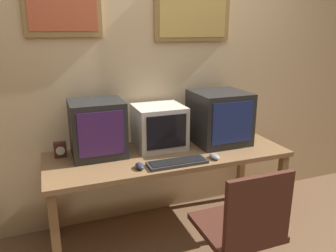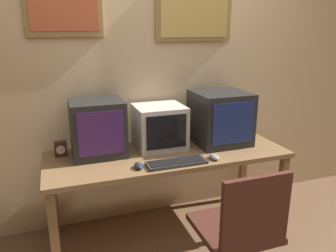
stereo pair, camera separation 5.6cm
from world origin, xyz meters
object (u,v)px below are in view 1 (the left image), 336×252
object	(u,v)px
mouse_far_corner	(140,166)
desk_clock	(60,150)
keyboard_main	(177,162)
mouse_near_keyboard	(214,156)
monitor_center	(159,127)
monitor_right	(219,117)
monitor_left	(97,128)
office_chair	(240,240)

from	to	relation	value
mouse_far_corner	desk_clock	distance (m)	0.64
keyboard_main	mouse_near_keyboard	bearing A→B (deg)	-0.47
monitor_center	monitor_right	bearing A→B (deg)	-6.76
monitor_left	keyboard_main	distance (m)	0.65
monitor_center	office_chair	bearing A→B (deg)	-76.71
monitor_center	mouse_near_keyboard	bearing A→B (deg)	-52.43
mouse_far_corner	monitor_right	bearing A→B (deg)	21.41
monitor_right	office_chair	world-z (taller)	monitor_right
monitor_right	mouse_far_corner	distance (m)	0.85
mouse_far_corner	desk_clock	size ratio (longest dim) A/B	0.88
monitor_right	desk_clock	bearing A→B (deg)	174.94
monitor_left	mouse_near_keyboard	distance (m)	0.89
monitor_left	monitor_right	world-z (taller)	monitor_right
monitor_right	monitor_center	bearing A→B (deg)	173.24
keyboard_main	mouse_far_corner	xyz separation A→B (m)	(-0.27, 0.02, 0.01)
monitor_center	desk_clock	world-z (taller)	monitor_center
monitor_center	mouse_near_keyboard	world-z (taller)	monitor_center
office_chair	keyboard_main	bearing A→B (deg)	112.13
monitor_right	keyboard_main	distance (m)	0.63
monitor_center	mouse_far_corner	bearing A→B (deg)	-126.42
monitor_center	office_chair	size ratio (longest dim) A/B	0.44
monitor_center	keyboard_main	world-z (taller)	monitor_center
monitor_right	mouse_far_corner	bearing A→B (deg)	-158.59
monitor_left	mouse_far_corner	distance (m)	0.46
desk_clock	mouse_near_keyboard	bearing A→B (deg)	-22.47
monitor_left	mouse_far_corner	size ratio (longest dim) A/B	4.09
keyboard_main	monitor_right	bearing A→B (deg)	32.59
keyboard_main	mouse_far_corner	distance (m)	0.27
monitor_right	desk_clock	size ratio (longest dim) A/B	3.74
monitor_center	desk_clock	xyz separation A→B (m)	(-0.76, 0.05, -0.11)
mouse_far_corner	desk_clock	world-z (taller)	desk_clock
keyboard_main	office_chair	bearing A→B (deg)	-67.87
keyboard_main	mouse_far_corner	bearing A→B (deg)	176.09
monitor_left	desk_clock	size ratio (longest dim) A/B	3.62
keyboard_main	office_chair	xyz separation A→B (m)	(0.21, -0.52, -0.34)
desk_clock	keyboard_main	bearing A→B (deg)	-29.68
mouse_near_keyboard	mouse_far_corner	distance (m)	0.56
monitor_right	mouse_far_corner	xyz separation A→B (m)	(-0.77, -0.30, -0.19)
keyboard_main	desk_clock	world-z (taller)	desk_clock
monitor_right	monitor_left	bearing A→B (deg)	176.82
monitor_center	desk_clock	distance (m)	0.77
desk_clock	monitor_left	bearing A→B (deg)	-11.75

